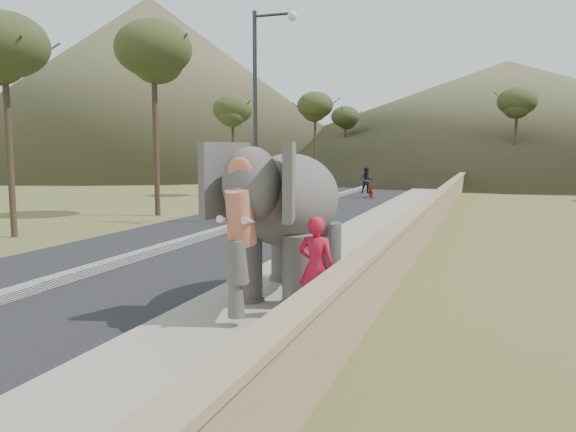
{
  "coord_description": "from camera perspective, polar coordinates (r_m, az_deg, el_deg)",
  "views": [
    {
      "loc": [
        3.55,
        -8.21,
        2.88
      ],
      "look_at": [
        0.2,
        1.05,
        1.7
      ],
      "focal_mm": 35.0,
      "sensor_mm": 36.0,
      "label": 1
    }
  ],
  "objects": [
    {
      "name": "hill_left",
      "position": [
        76.08,
        -13.72,
        12.78
      ],
      "size": [
        60.0,
        60.0,
        22.0
      ],
      "primitive_type": "cone",
      "color": "brown",
      "rests_on": "ground"
    },
    {
      "name": "lamppost",
      "position": [
        21.7,
        -2.59,
        12.1
      ],
      "size": [
        1.76,
        0.36,
        8.0
      ],
      "color": "#313137",
      "rests_on": "ground"
    },
    {
      "name": "trees",
      "position": [
        36.06,
        18.29,
        7.75
      ],
      "size": [
        47.7,
        42.78,
        8.48
      ],
      "color": "#473828",
      "rests_on": "ground"
    },
    {
      "name": "elephant_and_man",
      "position": [
        10.61,
        0.26,
        -0.45
      ],
      "size": [
        2.28,
        3.91,
        2.79
      ],
      "color": "#615C58",
      "rests_on": "ground"
    },
    {
      "name": "median",
      "position": [
        20.31,
        -5.23,
        -1.03
      ],
      "size": [
        0.35,
        120.0,
        0.22
      ],
      "primitive_type": "cube",
      "color": "black",
      "rests_on": "ground"
    },
    {
      "name": "walkway",
      "position": [
        18.76,
        8.75,
        -1.84
      ],
      "size": [
        3.0,
        120.0,
        0.15
      ],
      "primitive_type": "cube",
      "color": "#9E9687",
      "rests_on": "ground"
    },
    {
      "name": "motorcyclist",
      "position": [
        33.46,
        8.24,
        3.05
      ],
      "size": [
        1.21,
        1.74,
        1.82
      ],
      "color": "maroon",
      "rests_on": "ground"
    },
    {
      "name": "signboard",
      "position": [
        21.02,
        -2.68,
        3.46
      ],
      "size": [
        0.6,
        0.08,
        2.4
      ],
      "color": "#2D2D33",
      "rests_on": "ground"
    },
    {
      "name": "parapet",
      "position": [
        18.46,
        13.8,
        -0.62
      ],
      "size": [
        0.3,
        120.0,
        1.1
      ],
      "primitive_type": "cube",
      "color": "tan",
      "rests_on": "ground"
    },
    {
      "name": "hill_far",
      "position": [
        78.33,
        21.2,
        9.4
      ],
      "size": [
        80.0,
        80.0,
        14.0
      ],
      "primitive_type": "cone",
      "color": "brown",
      "rests_on": "ground"
    },
    {
      "name": "ground",
      "position": [
        9.4,
        -3.4,
        -11.03
      ],
      "size": [
        160.0,
        160.0,
        0.0
      ],
      "primitive_type": "plane",
      "color": "olive",
      "rests_on": "ground"
    },
    {
      "name": "road",
      "position": [
        20.32,
        -5.23,
        -1.3
      ],
      "size": [
        7.0,
        120.0,
        0.03
      ],
      "primitive_type": "cube",
      "color": "black",
      "rests_on": "ground"
    }
  ]
}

